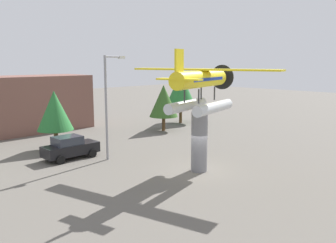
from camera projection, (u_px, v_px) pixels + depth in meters
name	position (u px, v px, depth m)	size (l,w,h in m)	color
ground_plane	(199.00, 171.00, 24.21)	(140.00, 140.00, 0.00)	#605B54
display_pedestal	(199.00, 142.00, 23.87)	(1.10, 1.10, 4.05)	slate
floatplane_monument	(201.00, 86.00, 23.37)	(7.18, 10.35, 4.00)	silver
car_mid_black	(70.00, 147.00, 27.13)	(4.20, 2.02, 1.76)	black
streetlight_primary	(108.00, 100.00, 26.37)	(1.84, 0.28, 7.79)	gray
storefront_building	(13.00, 105.00, 36.60)	(15.83, 5.54, 5.86)	brown
tree_east	(55.00, 111.00, 29.51)	(2.96, 2.96, 4.98)	brown
tree_center_back	(164.00, 101.00, 37.86)	(3.05, 3.05, 4.91)	brown
tree_far_east	(181.00, 90.00, 42.59)	(3.80, 3.80, 6.11)	brown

